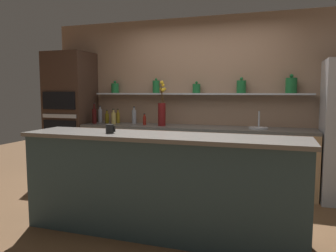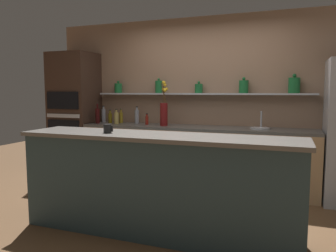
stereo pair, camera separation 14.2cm
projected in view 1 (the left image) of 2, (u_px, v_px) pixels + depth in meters
The scene contains 15 objects.
ground_plane at pixel (175, 215), 3.83m from camera, with size 12.00×12.00×0.00m, color brown.
back_wall_unit at pixel (205, 100), 5.20m from camera, with size 5.20×0.28×2.60m.
back_counter_unit at pixel (192, 156), 4.99m from camera, with size 3.51×0.62×0.92m.
island_counter at pixel (160, 184), 3.29m from camera, with size 2.85×0.61×1.02m.
oven_tower at pixel (71, 115), 5.59m from camera, with size 0.72×0.64×2.10m.
flower_vase at pixel (162, 111), 5.01m from camera, with size 0.13×0.14×0.69m.
sink_fixture at pixel (258, 127), 4.64m from camera, with size 0.27×0.27×0.25m.
bottle_spirit_0 at pixel (114, 118), 5.31m from camera, with size 0.07×0.07×0.24m.
bottle_wine_1 at pixel (94, 116), 5.35m from camera, with size 0.07×0.07×0.34m.
bottle_oil_2 at pixel (118, 117), 5.47m from camera, with size 0.06×0.06×0.24m.
bottle_spirit_3 at pixel (100, 115), 5.60m from camera, with size 0.07×0.07×0.28m.
bottle_spirit_4 at pixel (134, 116), 5.38m from camera, with size 0.07×0.07×0.28m.
bottle_oil_5 at pixel (107, 118), 5.43m from camera, with size 0.06×0.06×0.22m.
bottle_sauce_6 at pixel (145, 120), 5.18m from camera, with size 0.05×0.05×0.18m.
coffee_mug at pixel (110, 129), 3.34m from camera, with size 0.10×0.08×0.09m.
Camera 1 is at (1.09, -3.54, 1.44)m, focal length 35.00 mm.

